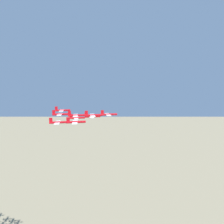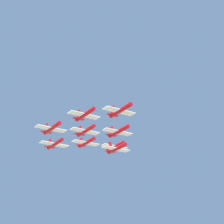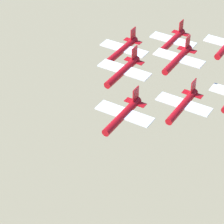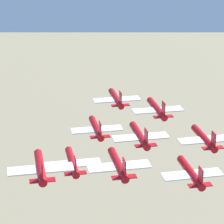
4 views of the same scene
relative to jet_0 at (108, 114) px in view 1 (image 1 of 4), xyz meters
The scene contains 9 objects.
jet_0 is the anchor object (origin of this frame).
jet_1 12.12m from the jet_0, 125.82° to the right, with size 10.09×10.65×3.56m.
jet_2 11.96m from the jet_0, 64.89° to the right, with size 10.09×10.65×3.56m.
jet_3 24.17m from the jet_0, 125.82° to the right, with size 10.09×10.65×3.56m.
jet_4 20.55m from the jet_0, 95.35° to the right, with size 10.09×10.65×3.56m.
jet_5 23.89m from the jet_0, 64.89° to the right, with size 10.09×10.65×3.56m.
jet_6 35.77m from the jet_0, 125.82° to the right, with size 10.09×10.65×3.56m.
jet_7 31.41m from the jet_0, 106.45° to the right, with size 10.09×10.65×3.56m.
jet_8 31.53m from the jet_0, 84.26° to the right, with size 10.09×10.65×3.56m.
Camera 1 is at (67.75, -56.84, 194.98)m, focal length 28.00 mm.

